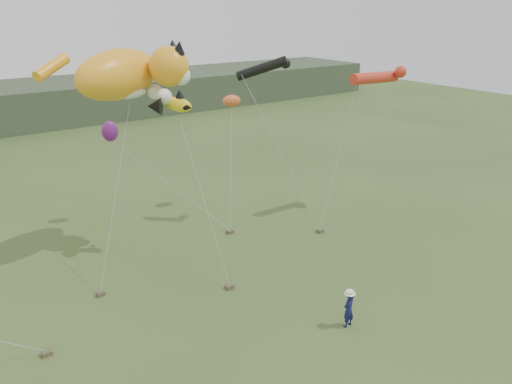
# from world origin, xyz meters

# --- Properties ---
(ground) EXTENTS (120.00, 120.00, 0.00)m
(ground) POSITION_xyz_m (0.00, 0.00, 0.00)
(ground) COLOR #385123
(ground) RESTS_ON ground
(festival_attendant) EXTENTS (0.60, 0.45, 1.52)m
(festival_attendant) POSITION_xyz_m (2.04, -1.47, 0.76)
(festival_attendant) COLOR #131549
(festival_attendant) RESTS_ON ground
(sandbag_anchors) EXTENTS (15.56, 5.16, 0.18)m
(sandbag_anchors) POSITION_xyz_m (-0.74, 5.56, 0.09)
(sandbag_anchors) COLOR brown
(sandbag_anchors) RESTS_ON ground
(cat_kite) EXTENTS (6.83, 4.47, 2.91)m
(cat_kite) POSITION_xyz_m (-1.55, 10.04, 8.94)
(cat_kite) COLOR #FBA31C
(cat_kite) RESTS_ON ground
(fish_kite) EXTENTS (2.32, 1.51, 1.15)m
(fish_kite) POSITION_xyz_m (-0.40, 8.36, 7.59)
(fish_kite) COLOR yellow
(fish_kite) RESTS_ON ground
(tube_kites) EXTENTS (9.29, 4.51, 1.75)m
(tube_kites) POSITION_xyz_m (9.84, 7.53, 8.35)
(tube_kites) COLOR black
(tube_kites) RESTS_ON ground
(misc_kites) EXTENTS (8.00, 2.43, 2.16)m
(misc_kites) POSITION_xyz_m (1.73, 13.04, 5.95)
(misc_kites) COLOR #DD5C27
(misc_kites) RESTS_ON ground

